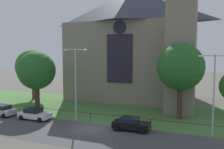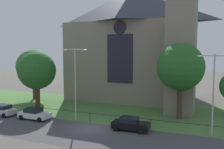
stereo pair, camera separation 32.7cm
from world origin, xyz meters
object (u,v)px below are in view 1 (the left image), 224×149
at_px(parked_car_silver, 1,110).
at_px(streetlamp_near, 75,76).
at_px(tree_right_near, 181,67).
at_px(parked_car_black, 131,124).
at_px(church_building, 134,44).
at_px(tree_left_far, 33,67).
at_px(streetlamp_far, 214,85).
at_px(parked_car_white, 34,114).
at_px(tree_left_near, 36,71).

bearing_deg(parked_car_silver, streetlamp_near, -168.09).
xyz_separation_m(tree_right_near, parked_car_black, (-4.51, -7.00, -6.13)).
height_order(tree_right_near, parked_car_silver, tree_right_near).
bearing_deg(parked_car_silver, tree_right_near, -159.50).
distance_m(church_building, tree_left_far, 19.10).
bearing_deg(streetlamp_far, church_building, 129.94).
xyz_separation_m(streetlamp_far, parked_car_white, (-21.72, -1.73, -4.75)).
xyz_separation_m(tree_left_near, streetlamp_near, (9.28, -4.00, -0.04)).
relative_size(tree_left_far, parked_car_silver, 2.16).
height_order(church_building, tree_left_far, church_building).
bearing_deg(church_building, tree_left_near, -134.41).
xyz_separation_m(church_building, parked_car_silver, (-13.68, -18.08, -9.53)).
height_order(tree_left_far, tree_right_near, tree_right_near).
relative_size(parked_car_silver, parked_car_white, 1.02).
bearing_deg(parked_car_black, tree_left_far, 151.79).
bearing_deg(tree_left_far, tree_left_near, -46.67).
distance_m(parked_car_silver, parked_car_black, 18.77).
distance_m(tree_right_near, streetlamp_near, 13.68).
height_order(parked_car_silver, parked_car_white, same).
relative_size(tree_right_near, parked_car_black, 2.34).
relative_size(streetlamp_near, parked_car_silver, 2.19).
relative_size(church_building, parked_car_silver, 6.07).
relative_size(tree_left_near, parked_car_silver, 2.08).
height_order(church_building, parked_car_black, church_building).
bearing_deg(tree_right_near, parked_car_black, -122.78).
bearing_deg(parked_car_black, parked_car_silver, 179.10).
relative_size(tree_left_near, parked_car_black, 2.08).
height_order(tree_left_near, streetlamp_far, tree_left_near).
xyz_separation_m(streetlamp_near, parked_car_black, (7.88, -1.30, -5.10)).
relative_size(tree_right_near, streetlamp_near, 1.07).
bearing_deg(streetlamp_far, tree_left_near, 171.17).
bearing_deg(parked_car_white, parked_car_black, 1.63).
distance_m(tree_left_near, streetlamp_near, 10.11).
xyz_separation_m(parked_car_silver, parked_car_black, (18.77, 0.45, 0.00)).
bearing_deg(parked_car_black, streetlamp_far, 6.36).
xyz_separation_m(streetlamp_far, parked_car_silver, (-27.36, -1.76, -4.75)).
relative_size(streetlamp_near, parked_car_white, 2.22).
relative_size(church_building, streetlamp_near, 2.78).
height_order(tree_left_near, parked_car_black, tree_left_near).
height_order(tree_left_far, tree_left_near, tree_left_far).
bearing_deg(tree_left_near, streetlamp_near, -23.31).
relative_size(tree_right_near, parked_car_white, 2.38).
bearing_deg(parked_car_black, tree_right_near, 54.94).
bearing_deg(streetlamp_near, tree_left_near, 156.69).
height_order(church_building, tree_right_near, church_building).
bearing_deg(tree_left_far, parked_car_white, -50.57).
relative_size(church_building, tree_left_near, 2.92).
relative_size(streetlamp_near, streetlamp_far, 1.07).
xyz_separation_m(tree_right_near, parked_car_silver, (-23.28, -7.45, -6.13)).
bearing_deg(tree_left_near, parked_car_black, -17.17).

